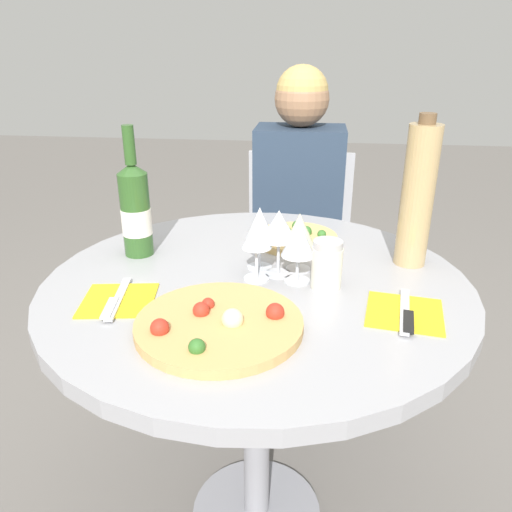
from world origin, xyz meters
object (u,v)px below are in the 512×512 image
at_px(dining_table, 257,319).
at_px(chair_behind_diner, 297,263).
at_px(pizza_large, 219,324).
at_px(tall_carafe, 417,196).
at_px(seated_diner, 296,248).
at_px(wine_bottle, 136,210).

bearing_deg(dining_table, chair_behind_diner, 85.73).
xyz_separation_m(pizza_large, tall_carafe, (0.41, 0.37, 0.16)).
bearing_deg(pizza_large, chair_behind_diner, 84.29).
distance_m(seated_diner, pizza_large, 0.98).
relative_size(seated_diner, pizza_large, 3.74).
height_order(dining_table, chair_behind_diner, chair_behind_diner).
bearing_deg(chair_behind_diner, dining_table, 85.73).
bearing_deg(dining_table, tall_carafe, 20.56).
relative_size(seated_diner, wine_bottle, 3.68).
relative_size(chair_behind_diner, wine_bottle, 2.63).
relative_size(dining_table, wine_bottle, 3.00).
bearing_deg(seated_diner, dining_table, 84.89).
xyz_separation_m(pizza_large, wine_bottle, (-0.28, 0.34, 0.11)).
distance_m(chair_behind_diner, pizza_large, 1.15).
distance_m(seated_diner, wine_bottle, 0.79).
bearing_deg(chair_behind_diner, seated_diner, 90.00).
relative_size(chair_behind_diner, seated_diner, 0.72).
height_order(seated_diner, tall_carafe, seated_diner).
distance_m(dining_table, seated_diner, 0.73).
height_order(seated_diner, pizza_large, seated_diner).
bearing_deg(pizza_large, wine_bottle, 128.86).
bearing_deg(wine_bottle, chair_behind_diner, 62.80).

